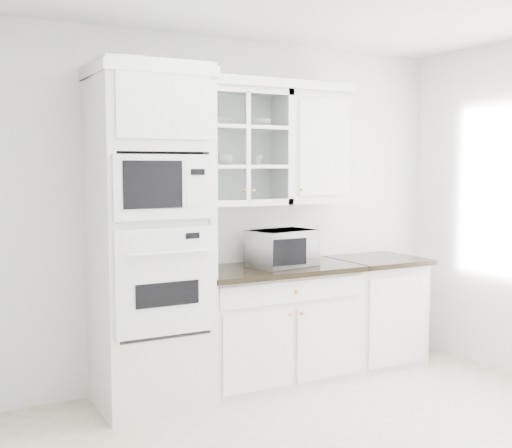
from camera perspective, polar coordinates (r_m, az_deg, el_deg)
room_shell at (r=3.98m, az=5.52°, el=6.23°), size 4.00×3.50×2.70m
oven_column at (r=4.57m, az=-9.41°, el=-1.23°), size 0.76×0.68×2.40m
base_cabinet_run at (r=5.15m, az=1.66°, el=-8.79°), size 1.32×0.67×0.92m
extra_base_cabinet at (r=5.70m, az=10.49°, el=-7.50°), size 0.72×0.67×0.92m
upper_cabinet_glass at (r=5.00m, az=-1.59°, el=6.85°), size 0.80×0.33×0.90m
upper_cabinet_solid at (r=5.33m, az=4.95°, el=6.73°), size 0.55×0.33×0.90m
crown_molding at (r=4.97m, az=-2.58°, el=12.47°), size 2.14×0.38×0.07m
countertop_microwave at (r=5.04m, az=2.26°, el=-2.13°), size 0.56×0.49×0.29m
bowl_a at (r=4.94m, az=-3.53°, el=9.06°), size 0.28×0.28×0.06m
bowl_b at (r=5.09m, az=0.29°, el=8.96°), size 0.21×0.21×0.06m
cup_a at (r=4.96m, az=-2.74°, el=5.72°), size 0.12×0.12×0.08m
cup_b at (r=5.06m, az=0.12°, el=5.70°), size 0.09×0.09×0.08m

